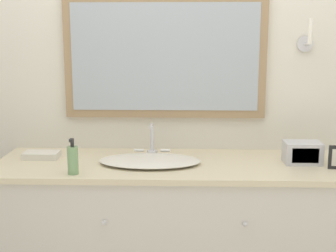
{
  "coord_description": "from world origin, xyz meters",
  "views": [
    {
      "loc": [
        0.04,
        -2.09,
        1.57
      ],
      "look_at": [
        -0.04,
        0.33,
        1.09
      ],
      "focal_mm": 50.0,
      "sensor_mm": 36.0,
      "label": 1
    }
  ],
  "objects": [
    {
      "name": "appliance_box",
      "position": [
        0.68,
        0.34,
        0.95
      ],
      "size": [
        0.19,
        0.13,
        0.12
      ],
      "color": "#BCBCC1",
      "rests_on": "vanity_counter"
    },
    {
      "name": "wall_back",
      "position": [
        -0.0,
        0.67,
        1.28
      ],
      "size": [
        8.0,
        0.18,
        2.55
      ],
      "color": "silver",
      "rests_on": "ground_plane"
    },
    {
      "name": "sink_basin",
      "position": [
        -0.14,
        0.31,
        0.91
      ],
      "size": [
        0.54,
        0.36,
        0.19
      ],
      "color": "silver",
      "rests_on": "vanity_counter"
    },
    {
      "name": "hand_towel_near_sink",
      "position": [
        -0.75,
        0.4,
        0.91
      ],
      "size": [
        0.19,
        0.11,
        0.04
      ],
      "color": "silver",
      "rests_on": "vanity_counter"
    },
    {
      "name": "soap_bottle",
      "position": [
        -0.5,
        0.11,
        0.97
      ],
      "size": [
        0.05,
        0.05,
        0.18
      ],
      "color": "#709966",
      "rests_on": "vanity_counter"
    },
    {
      "name": "vanity_counter",
      "position": [
        0.0,
        0.33,
        0.45
      ],
      "size": [
        1.95,
        0.62,
        0.89
      ],
      "color": "beige",
      "rests_on": "ground_plane"
    }
  ]
}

